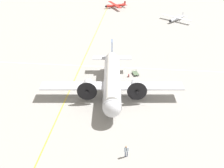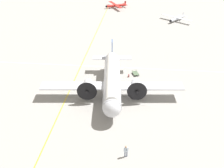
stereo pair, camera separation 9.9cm
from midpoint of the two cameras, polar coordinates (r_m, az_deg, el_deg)
The scene contains 9 objects.
ground_plane at distance 48.05m, azimuth -0.06°, elevation -1.87°, with size 300.00×300.00×0.00m, color gray.
apron_line_eastwest at distance 49.26m, azimuth -8.70°, elevation -1.39°, with size 120.00×0.16×0.01m.
apron_line_northsouth at distance 56.91m, azimuth 0.98°, elevation 3.43°, with size 0.16×120.00×0.01m.
airliner_main at distance 46.32m, azimuth -0.06°, elevation 0.62°, with size 19.28×23.48×6.16m.
crew_foreground at distance 35.33m, azimuth 2.85°, elevation -13.24°, with size 0.28×0.57×1.73m.
suitcase_near_door at distance 53.24m, azimuth 3.36°, elevation 1.71°, with size 0.42×0.19×0.52m.
baggage_cart at distance 54.16m, azimuth 4.73°, elevation 2.21°, with size 1.99×1.52×0.56m.
light_aircraft_distant at distance 101.18m, azimuth 0.63°, elevation 15.67°, with size 9.74×7.63×2.00m.
light_aircraft_taxiing at distance 88.17m, azimuth 12.90°, elevation 12.86°, with size 7.70×8.74×1.97m.
Camera 1 is at (-40.81, -4.14, 25.02)m, focal length 45.00 mm.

